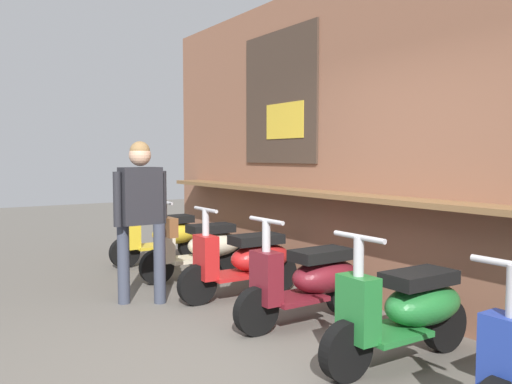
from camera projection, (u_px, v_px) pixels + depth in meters
The scene contains 8 objects.
ground_plane at pixel (243, 373), 3.60m from camera, with size 27.06×27.06×0.00m, color #605B54.
market_stall_facade at pixel (437, 134), 4.61m from camera, with size 9.66×0.61×3.36m.
scooter_yellow at pixel (165, 235), 7.30m from camera, with size 0.46×1.40×0.97m.
scooter_cream at pixel (202, 246), 6.38m from camera, with size 0.46×1.40×0.97m.
scooter_red at pixel (247, 260), 5.54m from camera, with size 0.46×1.40×0.97m.
scooter_maroon at pixel (311, 280), 4.66m from camera, with size 0.46×1.40×0.97m.
scooter_green at pixel (407, 309), 3.76m from camera, with size 0.46×1.40×0.97m.
shopper_with_handbag at pixel (142, 206), 5.26m from camera, with size 0.32×0.65×1.63m.
Camera 1 is at (2.98, -1.86, 1.48)m, focal length 36.94 mm.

